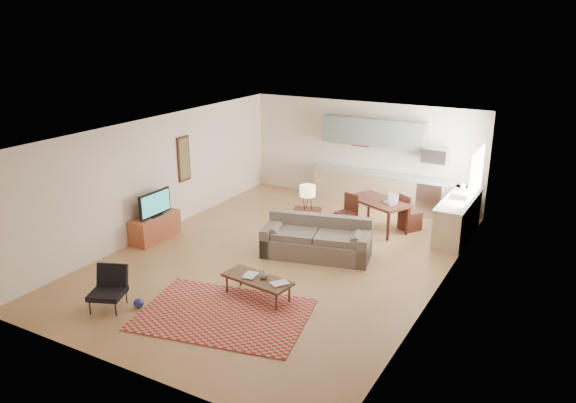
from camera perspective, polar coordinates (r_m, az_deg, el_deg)
The scene contains 25 objects.
room at distance 11.36m, azimuth -0.74°, elevation 0.55°, with size 9.00×9.00×9.00m.
kitchen_counter_back at distance 14.94m, azimuth 10.32°, elevation 1.02°, with size 4.26×0.64×0.92m, color tan, non-canonical shape.
kitchen_counter_right at distance 13.35m, azimuth 16.87°, elevation -1.56°, with size 0.64×2.26×0.92m, color tan, non-canonical shape.
kitchen_range at distance 14.65m, azimuth 14.37°, elevation 0.35°, with size 0.62×0.62×0.90m, color #A5A8AD.
kitchen_microwave at distance 14.38m, azimuth 14.74°, elevation 4.55°, with size 0.62×0.40×0.35m, color #A5A8AD.
upper_cabinets at distance 14.91m, azimuth 8.64°, elevation 6.99°, with size 2.80×0.34×0.70m, color slate.
window_right at distance 12.99m, azimuth 18.59°, elevation 2.76°, with size 0.02×1.40×1.05m, color white.
wall_art_left at distance 13.80m, azimuth -10.52°, elevation 4.29°, with size 0.06×0.42×1.10m, color olive, non-canonical shape.
triptych at distance 15.22m, azimuth 7.38°, elevation 6.50°, with size 1.70×0.04×0.50m, color beige, non-canonical shape.
rug at distance 9.75m, azimuth -6.55°, elevation -11.31°, with size 2.81×1.94×0.02m, color maroon.
sofa at distance 11.76m, azimuth 2.91°, elevation -3.74°, with size 2.33×1.01×0.81m, color #5F5449, non-canonical shape.
coffee_table at distance 10.16m, azimuth -3.12°, elevation -8.74°, with size 1.31×0.52×0.39m, color #442B19, non-canonical shape.
book_a at distance 10.19m, azimuth -4.45°, elevation -7.40°, with size 0.27×0.33×0.03m, color maroon.
book_b at distance 9.94m, azimuth -1.12°, elevation -8.06°, with size 0.35×0.37×0.02m, color navy.
vase at distance 10.02m, azimuth -2.49°, elevation -7.40°, with size 0.17×0.17×0.16m, color black.
armchair at distance 10.20m, azimuth -17.90°, elevation -8.51°, with size 0.64×0.64×0.73m, color black, non-canonical shape.
tv_credenza at distance 13.03m, azimuth -13.35°, elevation -2.57°, with size 0.48×1.24×0.57m, color brown, non-canonical shape.
tv at distance 12.81m, azimuth -13.37°, elevation -0.22°, with size 0.10×0.95×0.57m, color black, non-canonical shape.
console_table at distance 12.67m, azimuth 1.97°, elevation -2.31°, with size 0.61×0.41×0.72m, color #331610, non-canonical shape.
table_lamp at distance 12.46m, azimuth 2.00°, elevation 0.47°, with size 0.35×0.35×0.57m, color beige, non-canonical shape.
dining_table at distance 13.39m, azimuth 9.14°, elevation -1.36°, with size 1.45×0.83×0.73m, color #331610, non-canonical shape.
dining_chair_near at distance 13.25m, azimuth 5.90°, elevation -1.14°, with size 0.41×0.43×0.86m, color #331610, non-canonical shape.
dining_chair_far at distance 13.53m, azimuth 12.33°, elevation -1.03°, with size 0.42×0.44×0.87m, color #331610, non-canonical shape.
laptop at distance 13.06m, azimuth 10.29°, elevation 0.31°, with size 0.31×0.23×0.23m, color #A5A8AD, non-canonical shape.
soap_bottle at distance 13.91m, azimuth 17.37°, elevation 1.58°, with size 0.10×0.11×0.19m, color beige.
Camera 1 is at (5.40, -9.39, 4.80)m, focal length 35.00 mm.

